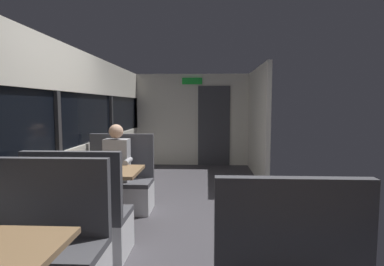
{
  "coord_description": "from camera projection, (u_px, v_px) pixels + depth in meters",
  "views": [
    {
      "loc": [
        0.37,
        -3.65,
        1.53
      ],
      "look_at": [
        0.1,
        2.04,
        1.01
      ],
      "focal_mm": 29.02,
      "sensor_mm": 36.0,
      "label": 1
    }
  ],
  "objects": [
    {
      "name": "ground_plane",
      "position": [
        176.0,
        231.0,
        3.79
      ],
      "size": [
        3.3,
        9.2,
        0.02
      ],
      "primitive_type": "cube",
      "color": "#423F44"
    },
    {
      "name": "carriage_window_panel_left",
      "position": [
        57.0,
        140.0,
        3.76
      ],
      "size": [
        0.09,
        8.48,
        2.3
      ],
      "color": "beige",
      "rests_on": "ground_plane"
    },
    {
      "name": "carriage_end_bulkhead",
      "position": [
        195.0,
        120.0,
        7.86
      ],
      "size": [
        2.9,
        0.11,
        2.3
      ],
      "color": "beige",
      "rests_on": "ground_plane"
    },
    {
      "name": "carriage_aisle_panel_right",
      "position": [
        257.0,
        123.0,
        6.6
      ],
      "size": [
        0.08,
        2.4,
        2.3
      ],
      "primitive_type": "cube",
      "color": "beige",
      "rests_on": "ground_plane"
    },
    {
      "name": "bench_near_window_facing_entry",
      "position": [
        44.0,
        259.0,
        2.42
      ],
      "size": [
        0.95,
        0.5,
        1.1
      ],
      "color": "silver",
      "rests_on": "ground_plane"
    },
    {
      "name": "dining_table_mid_window",
      "position": [
        103.0,
        178.0,
        3.78
      ],
      "size": [
        0.9,
        0.7,
        0.74
      ],
      "color": "#9E9EA3",
      "rests_on": "ground_plane"
    },
    {
      "name": "bench_mid_window_facing_end",
      "position": [
        80.0,
        225.0,
        3.12
      ],
      "size": [
        0.95,
        0.5,
        1.1
      ],
      "color": "silver",
      "rests_on": "ground_plane"
    },
    {
      "name": "bench_mid_window_facing_entry",
      "position": [
        119.0,
        188.0,
        4.51
      ],
      "size": [
        0.95,
        0.5,
        1.1
      ],
      "color": "silver",
      "rests_on": "ground_plane"
    },
    {
      "name": "seated_passenger",
      "position": [
        118.0,
        175.0,
        4.42
      ],
      "size": [
        0.47,
        0.55,
        1.26
      ],
      "color": "#26262D",
      "rests_on": "ground_plane"
    },
    {
      "name": "coffee_cup_secondary",
      "position": [
        95.0,
        167.0,
        3.72
      ],
      "size": [
        0.07,
        0.07,
        0.09
      ],
      "color": "#26598C",
      "rests_on": "dining_table_mid_window"
    }
  ]
}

